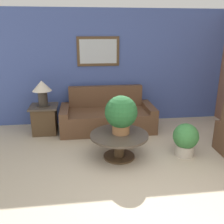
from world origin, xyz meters
name	(u,v)px	position (x,y,z in m)	size (l,w,h in m)	color
ground_plane	(166,210)	(0.00, 0.00, 0.00)	(20.00, 20.00, 0.00)	#BCAD93
wall_back	(122,67)	(-0.01, 3.33, 1.31)	(6.87, 0.09, 2.60)	#42569E
couch_main	(107,117)	(-0.43, 2.78, 0.29)	(2.05, 0.93, 0.92)	brown
coffee_table	(119,140)	(-0.37, 1.43, 0.32)	(1.00, 1.00, 0.44)	#4C3823
side_table	(45,119)	(-1.79, 2.74, 0.31)	(0.58, 0.58, 0.61)	#4C3823
table_lamp	(42,89)	(-1.79, 2.74, 0.96)	(0.40, 0.40, 0.54)	#2D2823
potted_plant_on_table	(121,113)	(-0.34, 1.47, 0.80)	(0.55, 0.55, 0.66)	#9E6B42
potted_plant_floor	(186,139)	(0.79, 1.35, 0.32)	(0.45, 0.45, 0.59)	beige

